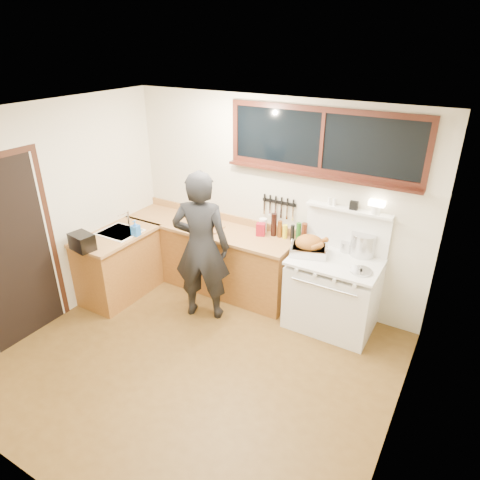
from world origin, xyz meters
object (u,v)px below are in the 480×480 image
Objects in this scene: vintage_stove at (333,292)px; roast_turkey at (309,246)px; cutting_board at (209,225)px; man at (201,247)px.

roast_turkey is at bearing -174.73° from vintage_stove.
vintage_stove is at bearing 5.27° from roast_turkey.
roast_turkey reaches higher than cutting_board.
vintage_stove is 1.65m from man.
man reaches higher than cutting_board.
man is 1.27m from roast_turkey.
vintage_stove is at bearing 21.96° from man.
man is at bearing -153.80° from roast_turkey.
man reaches higher than roast_turkey.
vintage_stove is 0.63m from roast_turkey.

